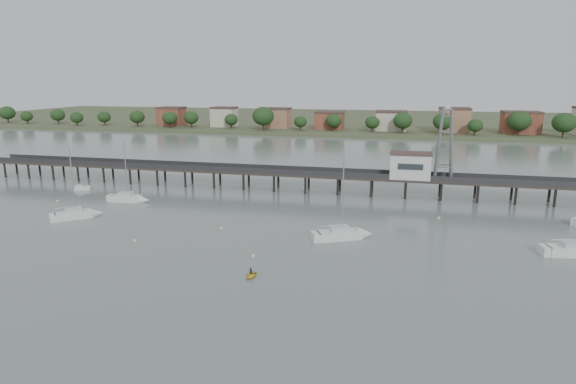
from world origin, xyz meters
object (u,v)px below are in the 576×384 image
object	(u,v)px
sailboat_a	(81,214)
yellow_dinghy	(251,277)
lattice_tower	(445,145)
sailboat_c	(348,234)
white_tender	(83,188)
sailboat_b	(132,199)
pier	(292,174)

from	to	relation	value
sailboat_a	yellow_dinghy	world-z (taller)	sailboat_a
sailboat_a	yellow_dinghy	xyz separation A→B (m)	(37.12, -18.02, -0.64)
lattice_tower	yellow_dinghy	world-z (taller)	lattice_tower
lattice_tower	sailboat_c	size ratio (longest dim) A/B	1.05
sailboat_c	white_tender	bearing A→B (deg)	135.41
sailboat_b	sailboat_a	bearing A→B (deg)	-106.52
sailboat_c	yellow_dinghy	distance (m)	20.37
pier	lattice_tower	size ratio (longest dim) A/B	9.68
yellow_dinghy	sailboat_a	bearing A→B (deg)	159.22
pier	sailboat_b	size ratio (longest dim) A/B	11.51
white_tender	yellow_dinghy	size ratio (longest dim) A/B	1.55
sailboat_b	white_tender	bearing A→B (deg)	151.98
sailboat_a	sailboat_b	distance (m)	12.57
lattice_tower	sailboat_a	size ratio (longest dim) A/B	1.17
lattice_tower	sailboat_a	xyz separation A→B (m)	(-62.95, -29.28, -10.46)
lattice_tower	sailboat_b	bearing A→B (deg)	-164.27
pier	sailboat_c	world-z (taller)	sailboat_c
pier	white_tender	world-z (taller)	pier
white_tender	yellow_dinghy	world-z (taller)	yellow_dinghy
pier	sailboat_a	size ratio (longest dim) A/B	11.35
sailboat_a	sailboat_c	xyz separation A→B (m)	(47.22, -0.34, -0.01)
sailboat_a	sailboat_b	xyz separation A→B (m)	(2.63, 12.29, 0.00)
lattice_tower	yellow_dinghy	distance (m)	55.03
pier	lattice_tower	xyz separation A→B (m)	(31.50, 0.00, 7.31)
lattice_tower	sailboat_c	world-z (taller)	lattice_tower
sailboat_a	sailboat_b	world-z (taller)	sailboat_a
pier	sailboat_a	xyz separation A→B (m)	(-31.45, -29.28, -3.15)
pier	white_tender	xyz separation A→B (m)	(-45.33, -9.78, -3.39)
sailboat_c	yellow_dinghy	size ratio (longest dim) A/B	6.22
sailboat_a	yellow_dinghy	size ratio (longest dim) A/B	5.59
pier	sailboat_a	world-z (taller)	sailboat_a
sailboat_a	white_tender	bearing A→B (deg)	83.05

